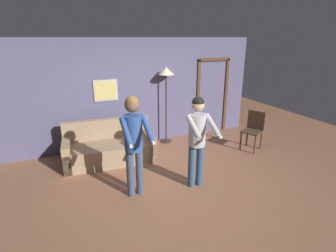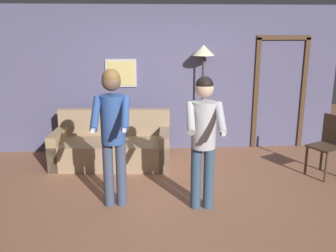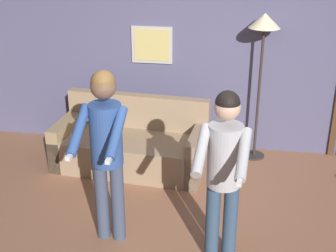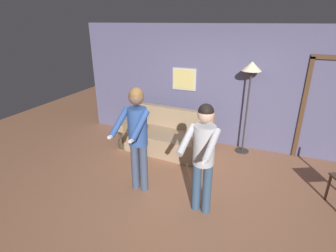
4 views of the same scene
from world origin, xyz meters
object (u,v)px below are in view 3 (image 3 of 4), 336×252
object	(u,v)px
couch	(132,146)
torchiere_lamp	(264,35)
person_standing_right	(224,164)
person_standing_left	(106,142)

from	to	relation	value
couch	torchiere_lamp	distance (m)	2.16
torchiere_lamp	person_standing_right	xyz separation A→B (m)	(-0.34, -2.19, -0.65)
person_standing_left	person_standing_right	bearing A→B (deg)	-7.72
couch	person_standing_right	world-z (taller)	person_standing_right
couch	person_standing_left	world-z (taller)	person_standing_left
person_standing_left	person_standing_right	xyz separation A→B (m)	(1.09, -0.15, -0.06)
person_standing_right	torchiere_lamp	bearing A→B (deg)	81.21
person_standing_right	person_standing_left	bearing A→B (deg)	172.28
couch	torchiere_lamp	bearing A→B (deg)	17.98
torchiere_lamp	person_standing_right	bearing A→B (deg)	-98.79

